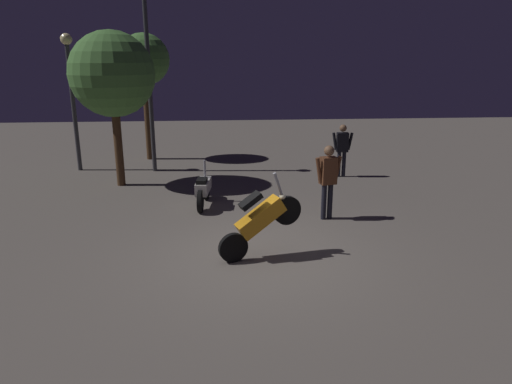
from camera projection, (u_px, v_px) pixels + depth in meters
name	position (u px, v px, depth m)	size (l,w,h in m)	color
ground_plane	(258.00, 256.00, 8.86)	(40.00, 40.00, 0.00)	#605951
motorcycle_orange_foreground	(260.00, 220.00, 8.60)	(1.61, 0.62, 1.63)	black
motorcycle_white_parked_left	(203.00, 189.00, 11.74)	(0.41, 1.66, 1.11)	black
person_rider_beside	(328.00, 175.00, 10.60)	(0.67, 0.32, 1.75)	black
person_bystander_far	(342.00, 146.00, 14.47)	(0.67, 0.27, 1.67)	black
streetlamp_near	(148.00, 60.00, 14.49)	(0.36, 0.36, 5.75)	#38383D
streetlamp_far	(71.00, 84.00, 14.82)	(0.36, 0.36, 4.40)	#38383D
tree_left_bg	(112.00, 75.00, 12.88)	(2.39, 2.39, 4.41)	#4C331E
tree_center_bg	(144.00, 61.00, 16.33)	(1.81, 1.81, 4.51)	#4C331E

